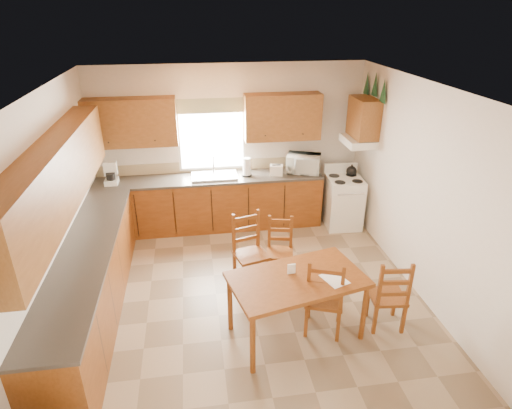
{
  "coord_description": "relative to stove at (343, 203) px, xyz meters",
  "views": [
    {
      "loc": [
        -0.62,
        -4.7,
        3.54
      ],
      "look_at": [
        0.15,
        0.3,
        1.15
      ],
      "focal_mm": 30.0,
      "sensor_mm": 36.0,
      "label": 1
    }
  ],
  "objects": [
    {
      "name": "floor",
      "position": [
        -1.88,
        -1.65,
        -0.43
      ],
      "size": [
        4.5,
        4.5,
        0.0
      ],
      "primitive_type": "plane",
      "color": "#8D7759",
      "rests_on": "ground"
    },
    {
      "name": "ceiling",
      "position": [
        -1.88,
        -1.65,
        2.27
      ],
      "size": [
        4.5,
        4.5,
        0.0
      ],
      "primitive_type": "plane",
      "color": "#925420",
      "rests_on": "floor"
    },
    {
      "name": "wall_left",
      "position": [
        -4.13,
        -1.65,
        0.92
      ],
      "size": [
        4.5,
        4.5,
        0.0
      ],
      "primitive_type": "plane",
      "color": "silver",
      "rests_on": "floor"
    },
    {
      "name": "wall_right",
      "position": [
        0.37,
        -1.65,
        0.92
      ],
      "size": [
        4.5,
        4.5,
        0.0
      ],
      "primitive_type": "plane",
      "color": "silver",
      "rests_on": "floor"
    },
    {
      "name": "wall_back",
      "position": [
        -1.88,
        0.6,
        0.92
      ],
      "size": [
        4.5,
        4.5,
        0.0
      ],
      "primitive_type": "plane",
      "color": "silver",
      "rests_on": "floor"
    },
    {
      "name": "wall_front",
      "position": [
        -1.88,
        -3.9,
        0.92
      ],
      "size": [
        4.5,
        4.5,
        0.0
      ],
      "primitive_type": "plane",
      "color": "silver",
      "rests_on": "floor"
    },
    {
      "name": "lower_cab_back",
      "position": [
        -2.25,
        0.3,
        0.01
      ],
      "size": [
        3.75,
        0.6,
        0.88
      ],
      "primitive_type": "cube",
      "color": "brown",
      "rests_on": "floor"
    },
    {
      "name": "lower_cab_left",
      "position": [
        -3.83,
        -1.8,
        0.01
      ],
      "size": [
        0.6,
        3.6,
        0.88
      ],
      "primitive_type": "cube",
      "color": "brown",
      "rests_on": "floor"
    },
    {
      "name": "counter_back",
      "position": [
        -2.25,
        0.3,
        0.47
      ],
      "size": [
        3.75,
        0.63,
        0.04
      ],
      "primitive_type": "cube",
      "color": "#3C362F",
      "rests_on": "lower_cab_back"
    },
    {
      "name": "counter_left",
      "position": [
        -3.83,
        -1.8,
        0.47
      ],
      "size": [
        0.63,
        3.6,
        0.04
      ],
      "primitive_type": "cube",
      "color": "#3C362F",
      "rests_on": "lower_cab_left"
    },
    {
      "name": "backsplash",
      "position": [
        -2.25,
        0.59,
        0.58
      ],
      "size": [
        3.75,
        0.01,
        0.18
      ],
      "primitive_type": "cube",
      "color": "#9B8862",
      "rests_on": "counter_back"
    },
    {
      "name": "upper_cab_back_left",
      "position": [
        -3.43,
        0.43,
        1.43
      ],
      "size": [
        1.41,
        0.33,
        0.75
      ],
      "primitive_type": "cube",
      "color": "brown",
      "rests_on": "wall_back"
    },
    {
      "name": "upper_cab_back_right",
      "position": [
        -1.02,
        0.43,
        1.43
      ],
      "size": [
        1.25,
        0.33,
        0.75
      ],
      "primitive_type": "cube",
      "color": "brown",
      "rests_on": "wall_back"
    },
    {
      "name": "upper_cab_left",
      "position": [
        -3.96,
        -1.8,
        1.43
      ],
      "size": [
        0.33,
        3.6,
        0.75
      ],
      "primitive_type": "cube",
      "color": "brown",
      "rests_on": "wall_left"
    },
    {
      "name": "upper_cab_stove",
      "position": [
        0.2,
        -0.0,
        1.47
      ],
      "size": [
        0.33,
        0.62,
        0.62
      ],
      "primitive_type": "cube",
      "color": "brown",
      "rests_on": "wall_right"
    },
    {
      "name": "range_hood",
      "position": [
        0.15,
        -0.0,
        1.09
      ],
      "size": [
        0.44,
        0.62,
        0.12
      ],
      "primitive_type": "cube",
      "color": "white",
      "rests_on": "wall_right"
    },
    {
      "name": "window_frame",
      "position": [
        -2.18,
        0.57,
        1.12
      ],
      "size": [
        1.13,
        0.02,
        1.18
      ],
      "primitive_type": "cube",
      "color": "white",
      "rests_on": "wall_back"
    },
    {
      "name": "window_pane",
      "position": [
        -2.18,
        0.56,
        1.12
      ],
      "size": [
        1.05,
        0.01,
        1.1
      ],
      "primitive_type": "cube",
      "color": "white",
      "rests_on": "wall_back"
    },
    {
      "name": "window_valance",
      "position": [
        -2.18,
        0.54,
        1.62
      ],
      "size": [
        1.19,
        0.01,
        0.24
      ],
      "primitive_type": "cube",
      "color": "#475C31",
      "rests_on": "wall_back"
    },
    {
      "name": "sink_basin",
      "position": [
        -2.18,
        0.3,
        0.51
      ],
      "size": [
        0.75,
        0.45,
        0.04
      ],
      "primitive_type": "cube",
      "color": "silver",
      "rests_on": "counter_back"
    },
    {
      "name": "pine_decal_a",
      "position": [
        0.33,
        -0.32,
        1.95
      ],
      "size": [
        0.22,
        0.22,
        0.36
      ],
      "primitive_type": "cone",
      "color": "#1A4528",
      "rests_on": "wall_right"
    },
    {
      "name": "pine_decal_b",
      "position": [
        0.33,
        -0.0,
        1.99
      ],
      "size": [
        0.22,
        0.22,
        0.36
      ],
      "primitive_type": "cone",
      "color": "#1A4528",
      "rests_on": "wall_right"
    },
    {
      "name": "pine_decal_c",
      "position": [
        0.33,
        0.32,
        1.95
      ],
      "size": [
        0.22,
        0.22,
        0.36
      ],
      "primitive_type": "cone",
      "color": "#1A4528",
      "rests_on": "wall_right"
    },
    {
      "name": "stove",
      "position": [
        0.0,
        0.0,
        0.0
      ],
      "size": [
        0.62,
        0.63,
        0.86
      ],
      "primitive_type": "cube",
      "rotation": [
        0.0,
        0.0,
        -0.07
      ],
      "color": "white",
      "rests_on": "floor"
    },
    {
      "name": "coffeemaker",
      "position": [
        -3.82,
        0.26,
        0.65
      ],
      "size": [
        0.19,
        0.23,
        0.31
      ],
      "primitive_type": "cube",
      "rotation": [
        0.0,
        0.0,
        -0.07
      ],
      "color": "white",
      "rests_on": "counter_back"
    },
    {
      "name": "paper_towel",
      "position": [
        -1.64,
        0.28,
        0.65
      ],
      "size": [
        0.17,
        0.17,
        0.31
      ],
      "primitive_type": "cylinder",
      "rotation": [
        0.0,
        0.0,
        0.34
      ],
      "color": "white",
      "rests_on": "counter_back"
    },
    {
      "name": "toaster",
      "position": [
        -1.14,
        0.23,
        0.58
      ],
      "size": [
        0.24,
        0.18,
        0.17
      ],
      "primitive_type": "cube",
      "rotation": [
        0.0,
        0.0,
        -0.23
      ],
      "color": "white",
      "rests_on": "counter_back"
    },
    {
      "name": "microwave",
      "position": [
        -0.66,
        0.3,
        0.65
      ],
      "size": [
        0.61,
        0.53,
        0.31
      ],
      "primitive_type": "imported",
      "rotation": [
        0.0,
        0.0,
        -0.35
      ],
      "color": "white",
      "rests_on": "counter_back"
    },
    {
      "name": "dining_table",
      "position": [
        -1.45,
        -2.54,
        -0.03
      ],
      "size": [
        1.63,
        1.16,
        0.79
      ],
      "primitive_type": "cube",
      "rotation": [
        0.0,
        0.0,
        0.23
      ],
      "color": "brown",
      "rests_on": "floor"
    },
    {
      "name": "chair_near_left",
      "position": [
        -1.11,
        -2.51,
        0.08
      ],
      "size": [
        0.54,
        0.53,
        1.01
      ],
      "primitive_type": "cube",
      "rotation": [
        0.0,
        0.0,
        2.78
      ],
      "color": "brown",
      "rests_on": "floor"
    },
    {
      "name": "chair_near_right",
      "position": [
        -0.35,
        -2.55,
        0.04
      ],
      "size": [
        0.44,
        0.42,
        0.95
      ],
      "primitive_type": "cube",
      "rotation": [
        0.0,
        0.0,
        3.03
      ],
      "color": "brown",
      "rests_on": "floor"
    },
    {
      "name": "chair_far_left",
      "position": [
        -1.81,
        -1.43,
        0.07
      ],
      "size": [
        0.51,
        0.5,
        1.0
      ],
      "primitive_type": "cube",
      "rotation": [
        0.0,
        0.0,
        0.27
      ],
      "color": "brown",
      "rests_on": "floor"
    },
    {
      "name": "chair_far_right",
      "position": [
        -1.4,
        -1.35,
        0.01
      ],
      "size": [
        0.43,
        0.42,
        0.87
      ],
      "primitive_type": "cube",
      "rotation": [
        0.0,
        0.0,
        -0.22
      ],
      "color": "brown",
      "rests_on": "floor"
    },
    {
      "name": "table_paper",
      "position": [
        -1.05,
        -2.63,
        0.36
      ],
      "size": [
        0.31,
        0.35,
        0.0
      ],
      "primitive_type": "cube",
      "rotation": [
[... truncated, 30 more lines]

